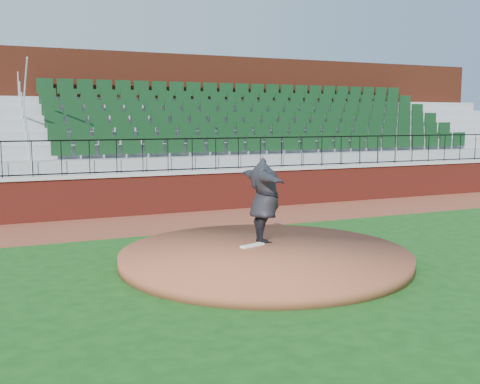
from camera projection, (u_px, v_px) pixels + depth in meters
name	position (u px, v px, depth m)	size (l,w,h in m)	color
ground	(270.00, 265.00, 11.49)	(90.00, 90.00, 0.00)	#144614
warning_track	(185.00, 221.00, 16.38)	(34.00, 3.20, 0.01)	brown
field_wall	(169.00, 194.00, 17.76)	(34.00, 0.35, 1.20)	maroon
wall_cap	(168.00, 173.00, 17.68)	(34.00, 0.45, 0.10)	#B7B7B7
wall_railing	(168.00, 155.00, 17.61)	(34.00, 0.05, 1.00)	black
seating_stands	(145.00, 137.00, 20.02)	(34.00, 5.10, 4.60)	gray
concourse_wall	(127.00, 123.00, 22.50)	(34.00, 0.50, 5.50)	maroon
pitchers_mound	(265.00, 257.00, 11.63)	(5.88, 5.88, 0.25)	brown
pitching_rubber	(252.00, 245.00, 12.02)	(0.58, 0.14, 0.04)	white
pitcher	(264.00, 200.00, 12.32)	(2.26, 0.61, 1.84)	black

